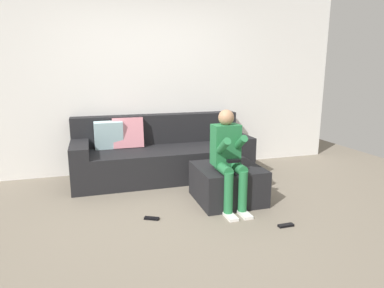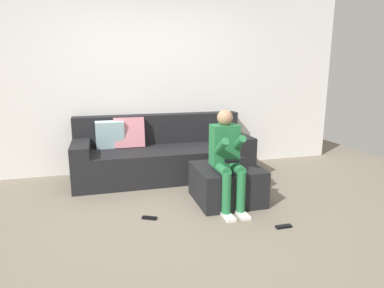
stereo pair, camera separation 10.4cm
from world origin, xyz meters
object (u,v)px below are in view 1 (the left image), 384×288
object	(u,v)px
ottoman	(228,183)
remote_by_storage_bin	(152,218)
person_seated	(228,154)
couch_sectional	(160,154)
remote_near_ottoman	(286,225)

from	to	relation	value
ottoman	remote_by_storage_bin	world-z (taller)	ottoman
ottoman	person_seated	distance (m)	0.44
couch_sectional	person_seated	size ratio (longest dim) A/B	2.25
ottoman	remote_near_ottoman	size ratio (longest dim) A/B	4.59
remote_near_ottoman	ottoman	bearing A→B (deg)	109.48
person_seated	remote_near_ottoman	size ratio (longest dim) A/B	6.83
couch_sectional	remote_by_storage_bin	world-z (taller)	couch_sectional
ottoman	person_seated	xyz separation A→B (m)	(-0.07, -0.18, 0.40)
couch_sectional	ottoman	size ratio (longest dim) A/B	3.35
couch_sectional	ottoman	bearing A→B (deg)	-63.59
person_seated	remote_by_storage_bin	xyz separation A→B (m)	(-0.87, -0.08, -0.59)
remote_near_ottoman	remote_by_storage_bin	size ratio (longest dim) A/B	1.04
person_seated	remote_near_ottoman	bearing A→B (deg)	-59.83
remote_near_ottoman	remote_by_storage_bin	world-z (taller)	same
couch_sectional	ottoman	distance (m)	1.26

